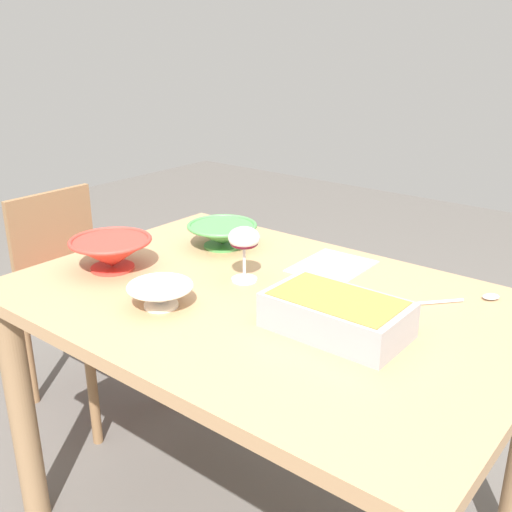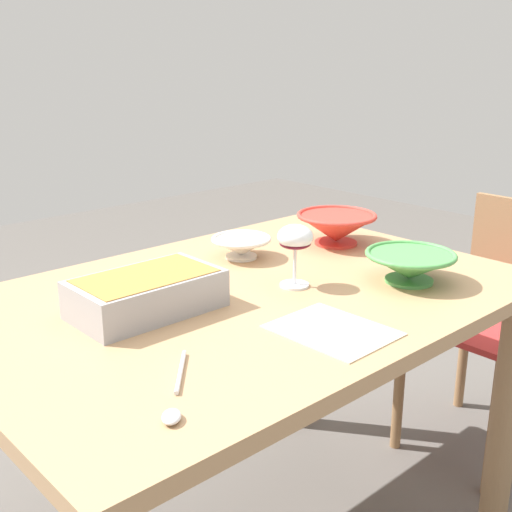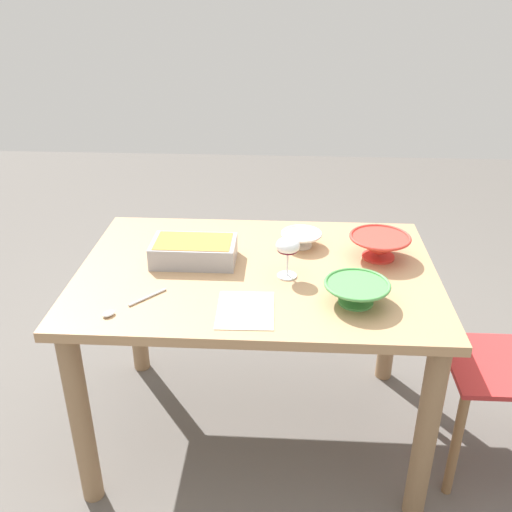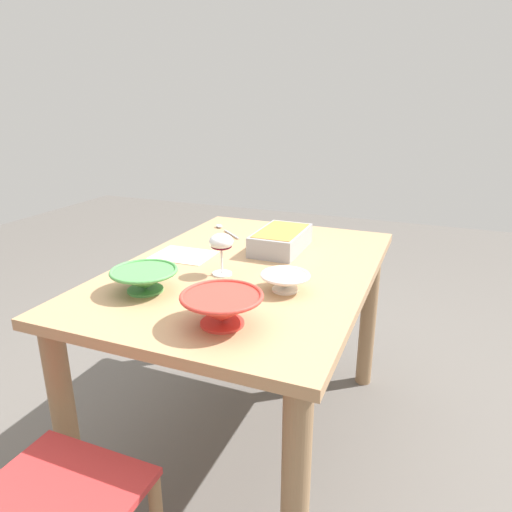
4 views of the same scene
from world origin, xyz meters
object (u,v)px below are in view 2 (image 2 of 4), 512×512
(mixing_bowl, at_px, (241,246))
(serving_bowl, at_px, (410,265))
(serving_spoon, at_px, (175,399))
(chair, at_px, (496,314))
(small_bowl, at_px, (336,227))
(napkin, at_px, (333,330))
(wine_glass, at_px, (295,241))
(dining_table, at_px, (246,342))
(casserole_dish, at_px, (146,292))

(mixing_bowl, relative_size, serving_bowl, 0.74)
(mixing_bowl, height_order, serving_spoon, mixing_bowl)
(chair, distance_m, small_bowl, 0.70)
(napkin, bearing_deg, serving_bowl, -169.08)
(wine_glass, relative_size, napkin, 0.66)
(mixing_bowl, distance_m, napkin, 0.53)
(small_bowl, bearing_deg, wine_glass, 26.16)
(dining_table, distance_m, small_bowl, 0.51)
(small_bowl, distance_m, serving_spoon, 0.98)
(napkin, bearing_deg, dining_table, -94.28)
(chair, height_order, small_bowl, small_bowl)
(wine_glass, height_order, small_bowl, wine_glass)
(chair, bearing_deg, wine_glass, -4.56)
(wine_glass, xyz_separation_m, napkin, (0.13, 0.24, -0.11))
(mixing_bowl, xyz_separation_m, serving_bowl, (-0.18, 0.42, 0.01))
(small_bowl, bearing_deg, mixing_bowl, -16.14)
(dining_table, distance_m, chair, 1.04)
(wine_glass, distance_m, napkin, 0.29)
(wine_glass, bearing_deg, napkin, 60.79)
(chair, xyz_separation_m, wine_glass, (0.90, -0.07, 0.42))
(casserole_dish, height_order, small_bowl, small_bowl)
(mixing_bowl, relative_size, serving_spoon, 0.81)
(chair, distance_m, serving_bowl, 0.76)
(wine_glass, xyz_separation_m, casserole_dish, (0.35, -0.10, -0.07))
(dining_table, relative_size, napkin, 5.69)
(casserole_dish, distance_m, small_bowl, 0.71)
(chair, distance_m, wine_glass, 1.00)
(dining_table, distance_m, casserole_dish, 0.30)
(casserole_dish, distance_m, serving_spoon, 0.40)
(small_bowl, height_order, serving_bowl, small_bowl)
(mixing_bowl, bearing_deg, napkin, 69.26)
(wine_glass, relative_size, small_bowl, 0.66)
(dining_table, relative_size, serving_spoon, 6.56)
(wine_glass, distance_m, small_bowl, 0.39)
(serving_bowl, bearing_deg, chair, -171.90)
(small_bowl, bearing_deg, dining_table, 14.72)
(dining_table, height_order, casserole_dish, casserole_dish)
(small_bowl, xyz_separation_m, serving_spoon, (0.88, 0.43, -0.04))
(casserole_dish, relative_size, napkin, 1.35)
(wine_glass, distance_m, casserole_dish, 0.37)
(dining_table, bearing_deg, serving_bowl, 147.42)
(dining_table, relative_size, chair, 1.57)
(wine_glass, xyz_separation_m, mixing_bowl, (-0.05, -0.26, -0.08))
(mixing_bowl, relative_size, small_bowl, 0.70)
(serving_spoon, bearing_deg, wine_glass, -154.42)
(small_bowl, xyz_separation_m, serving_bowl, (0.12, 0.34, -0.01))
(serving_bowl, bearing_deg, small_bowl, -109.34)
(mixing_bowl, xyz_separation_m, napkin, (0.19, 0.49, -0.03))
(napkin, bearing_deg, mixing_bowl, -110.74)
(serving_spoon, distance_m, napkin, 0.40)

